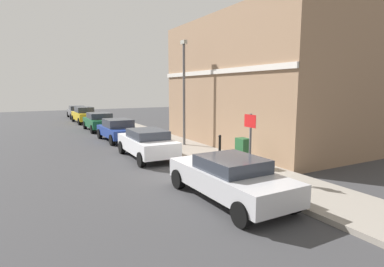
% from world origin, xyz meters
% --- Properties ---
extents(ground, '(80.00, 80.00, 0.00)m').
position_xyz_m(ground, '(0.00, 0.00, 0.00)').
color(ground, '#38383A').
extents(sidewalk, '(2.52, 30.00, 0.15)m').
position_xyz_m(sidewalk, '(1.94, 6.00, 0.07)').
color(sidewalk, gray).
rests_on(sidewalk, ground).
extents(corner_building, '(6.64, 11.45, 7.15)m').
position_xyz_m(corner_building, '(6.47, 3.72, 3.58)').
color(corner_building, '#937256').
rests_on(corner_building, ground).
extents(car_silver, '(1.97, 4.47, 1.32)m').
position_xyz_m(car_silver, '(-0.46, -2.92, 0.70)').
color(car_silver, '#B7B7BC').
rests_on(car_silver, ground).
extents(car_white, '(1.88, 4.20, 1.38)m').
position_xyz_m(car_white, '(-0.65, 3.54, 0.74)').
color(car_white, silver).
rests_on(car_white, ground).
extents(car_blue, '(1.96, 4.03, 1.37)m').
position_xyz_m(car_blue, '(-0.52, 9.05, 0.72)').
color(car_blue, navy).
rests_on(car_blue, ground).
extents(car_green, '(1.96, 4.08, 1.40)m').
position_xyz_m(car_green, '(-0.52, 14.51, 0.74)').
color(car_green, '#195933').
rests_on(car_green, ground).
extents(car_yellow, '(1.88, 4.42, 1.53)m').
position_xyz_m(car_yellow, '(-0.61, 20.73, 0.79)').
color(car_yellow, gold).
rests_on(car_yellow, ground).
extents(car_grey, '(1.90, 4.34, 1.37)m').
position_xyz_m(car_grey, '(-0.48, 26.25, 0.72)').
color(car_grey, slate).
rests_on(car_grey, ground).
extents(utility_cabinet, '(0.46, 0.61, 1.15)m').
position_xyz_m(utility_cabinet, '(2.04, -0.33, 0.68)').
color(utility_cabinet, '#1E4C28').
rests_on(utility_cabinet, sidewalk).
extents(bollard_near_cabinet, '(0.14, 0.14, 1.04)m').
position_xyz_m(bollard_near_cabinet, '(2.14, 1.49, 0.70)').
color(bollard_near_cabinet, black).
rests_on(bollard_near_cabinet, sidewalk).
extents(street_sign, '(0.08, 0.60, 2.30)m').
position_xyz_m(street_sign, '(1.08, -1.94, 1.66)').
color(street_sign, '#59595B').
rests_on(street_sign, sidewalk).
extents(lamppost, '(0.20, 0.44, 5.72)m').
position_xyz_m(lamppost, '(2.15, 5.11, 3.30)').
color(lamppost, '#59595B').
rests_on(lamppost, sidewalk).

